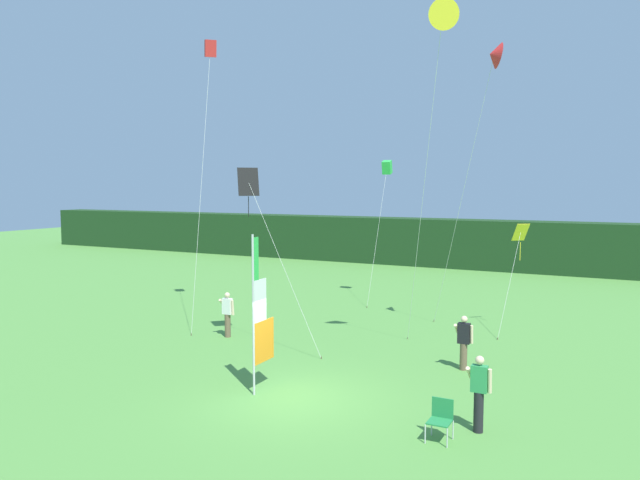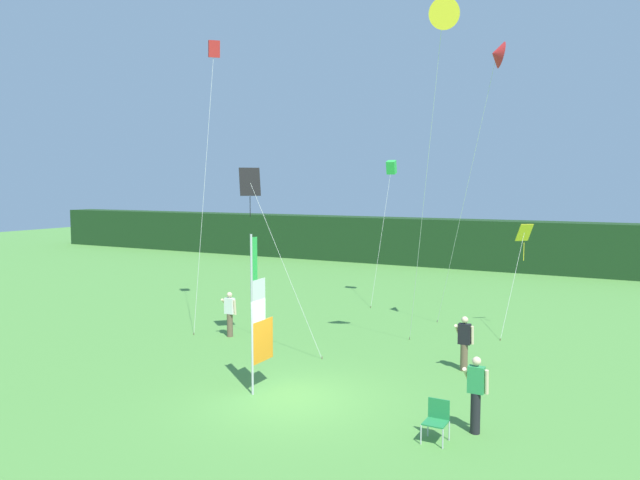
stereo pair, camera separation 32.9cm
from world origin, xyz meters
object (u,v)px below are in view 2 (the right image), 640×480
at_px(kite_red_box_2, 214,51).
at_px(kite_green_box_3, 391,168).
at_px(person_far_left, 230,313).
at_px(kite_red_delta_5, 496,55).
at_px(kite_yellow_delta_4, 443,15).
at_px(folding_chair, 437,418).
at_px(person_mid_field, 464,342).
at_px(kite_black_diamond_0, 252,188).
at_px(person_near_banner, 476,392).
at_px(banner_flag, 258,316).
at_px(kite_yellow_diamond_1, 523,238).

bearing_deg(kite_red_box_2, kite_green_box_3, 53.59).
height_order(person_far_left, kite_red_delta_5, kite_red_delta_5).
bearing_deg(kite_red_delta_5, kite_yellow_delta_4, -101.99).
height_order(folding_chair, kite_green_box_3, kite_green_box_3).
relative_size(person_mid_field, kite_green_box_3, 0.24).
bearing_deg(kite_red_box_2, folding_chair, -32.85).
distance_m(folding_chair, kite_black_diamond_0, 10.42).
bearing_deg(kite_black_diamond_0, kite_red_box_2, 142.02).
bearing_deg(person_far_left, kite_red_delta_5, 20.90).
distance_m(person_near_banner, kite_red_delta_5, 11.95).
height_order(person_far_left, kite_green_box_3, kite_green_box_3).
bearing_deg(folding_chair, kite_yellow_delta_4, 107.12).
distance_m(person_near_banner, kite_yellow_delta_4, 10.59).
relative_size(banner_flag, folding_chair, 4.81).
relative_size(person_near_banner, kite_green_box_3, 0.26).
xyz_separation_m(person_near_banner, kite_green_box_3, (-7.42, 13.68, 5.43)).
bearing_deg(kite_red_delta_5, kite_green_box_3, 135.63).
relative_size(banner_flag, kite_red_delta_5, 0.41).
height_order(banner_flag, person_far_left, banner_flag).
bearing_deg(kite_red_box_2, banner_flag, -45.76).
bearing_deg(person_far_left, kite_yellow_diamond_1, 32.42).
relative_size(kite_yellow_diamond_1, kite_red_box_2, 0.36).
bearing_deg(kite_green_box_3, kite_red_delta_5, -44.37).
xyz_separation_m(kite_black_diamond_0, kite_red_delta_5, (7.17, 3.99, 4.43)).
bearing_deg(kite_yellow_diamond_1, kite_yellow_delta_4, -102.58).
xyz_separation_m(banner_flag, kite_red_delta_5, (4.43, 7.76, 7.83)).
distance_m(person_near_banner, folding_chair, 1.11).
relative_size(banner_flag, person_near_banner, 2.44).
xyz_separation_m(folding_chair, kite_red_box_2, (-11.82, 7.64, 10.47)).
bearing_deg(kite_black_diamond_0, person_far_left, 155.88).
relative_size(kite_black_diamond_0, kite_yellow_diamond_1, 1.50).
xyz_separation_m(person_mid_field, kite_green_box_3, (-6.00, 9.22, 5.49)).
bearing_deg(banner_flag, kite_black_diamond_0, 126.00).
relative_size(kite_yellow_diamond_1, kite_green_box_3, 0.61).
xyz_separation_m(banner_flag, kite_black_diamond_0, (-2.74, 3.77, 3.40)).
distance_m(banner_flag, kite_black_diamond_0, 5.77).
distance_m(person_far_left, kite_red_box_2, 10.64).
xyz_separation_m(kite_green_box_3, kite_yellow_delta_4, (5.24, -9.49, 4.04)).
relative_size(banner_flag, person_mid_field, 2.59).
relative_size(folding_chair, kite_yellow_delta_4, 0.08).
xyz_separation_m(folding_chair, kite_green_box_3, (-6.78, 14.47, 5.86)).
bearing_deg(kite_green_box_3, person_far_left, -106.19).
bearing_deg(kite_red_delta_5, banner_flag, -119.69).
height_order(person_near_banner, person_mid_field, person_near_banner).
bearing_deg(kite_yellow_diamond_1, kite_red_box_2, -163.10).
height_order(person_near_banner, kite_red_delta_5, kite_red_delta_5).
distance_m(folding_chair, kite_green_box_3, 17.02).
height_order(person_mid_field, kite_red_box_2, kite_red_box_2).
bearing_deg(person_near_banner, person_mid_field, 107.70).
bearing_deg(kite_green_box_3, kite_red_box_2, -126.41).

